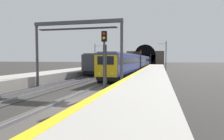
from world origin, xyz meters
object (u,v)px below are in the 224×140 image
Objects in this scene: catenary_mast_near at (166,56)px; catenary_mast_far at (95,56)px; railway_signal_mid at (141,60)px; train_main_approaching at (137,62)px; railway_signal_near at (104,60)px; overhead_signal_gantry at (77,36)px; railway_signal_far at (151,59)px; train_adjacent_platform at (124,61)px.

catenary_mast_near is 0.99× the size of catenary_mast_far.
railway_signal_mid is 9.37m from catenary_mast_near.
railway_signal_mid is at bearing 12.87° from train_main_approaching.
catenary_mast_near is at bearing 171.56° from railway_signal_near.
railway_signal_near reaches higher than railway_signal_mid.
overhead_signal_gantry is at bearing 162.17° from catenary_mast_near.
overhead_signal_gantry is at bearing -164.42° from catenary_mast_far.
catenary_mast_near is 19.43m from catenary_mast_far.
overhead_signal_gantry is at bearing -11.37° from railway_signal_mid.
railway_signal_mid is at bearing -11.37° from overhead_signal_gantry.
catenary_mast_far is (4.52, 18.90, 0.01)m from catenary_mast_near.
railway_signal_near reaches higher than train_main_approaching.
catenary_mast_near is (-34.20, -5.11, 0.77)m from railway_signal_far.
railway_signal_mid is 0.97× the size of railway_signal_far.
train_main_approaching is 11.81× the size of railway_signal_mid.
train_adjacent_platform is at bearing -17.59° from railway_signal_far.
train_main_approaching is at bearing -177.15° from railway_signal_near.
railway_signal_far is (33.38, -1.75, 0.70)m from train_main_approaching.
railway_signal_mid is (26.63, 0.00, -0.14)m from railway_signal_near.
railway_signal_far is 34.59m from catenary_mast_near.
catenary_mast_near reaches higher than railway_signal_far.
overhead_signal_gantry is at bearing -3.51° from train_main_approaching.
overhead_signal_gantry reaches higher than railway_signal_far.
railway_signal_near is 7.07m from overhead_signal_gantry.
railway_signal_mid is (-8.63, -1.75, 0.62)m from train_main_approaching.
train_main_approaching is at bearing 83.17° from catenary_mast_near.
train_adjacent_platform is at bearing -161.10° from railway_signal_mid.
railway_signal_near is 0.52× the size of overhead_signal_gantry.
catenary_mast_far is at bearing -131.82° from railway_signal_mid.
catenary_mast_far is at bearing 15.58° from overhead_signal_gantry.
train_main_approaching is at bearing -155.55° from train_adjacent_platform.
train_main_approaching is 30.45m from overhead_signal_gantry.
catenary_mast_far reaches higher than railway_signal_mid.
overhead_signal_gantry is at bearing -139.49° from railway_signal_near.
railway_signal_near is at bearing -160.52° from catenary_mast_far.
train_adjacent_platform reaches higher than train_main_approaching.
railway_signal_mid is 18.52m from catenary_mast_far.
overhead_signal_gantry reaches higher than train_adjacent_platform.
railway_signal_mid is at bearing -180.00° from railway_signal_near.
railway_signal_near reaches higher than railway_signal_far.
train_adjacent_platform is 47.34m from railway_signal_near.
railway_signal_mid is at bearing 0.00° from railway_signal_far.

